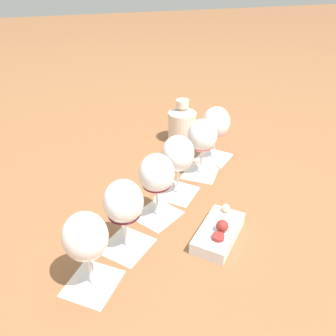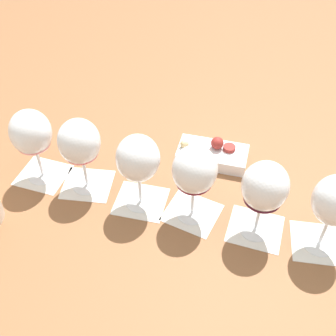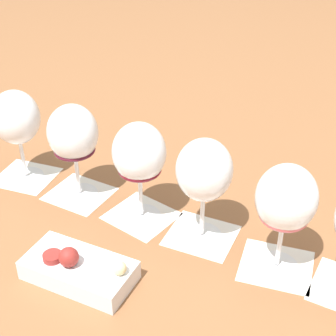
{
  "view_description": "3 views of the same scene",
  "coord_description": "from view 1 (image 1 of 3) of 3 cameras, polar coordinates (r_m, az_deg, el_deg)",
  "views": [
    {
      "loc": [
        0.8,
        -0.25,
        0.63
      ],
      "look_at": [
        -0.0,
        -0.0,
        0.12
      ],
      "focal_mm": 38.0,
      "sensor_mm": 36.0,
      "label": 1
    },
    {
      "loc": [
        -0.31,
        -0.55,
        0.74
      ],
      "look_at": [
        -0.0,
        -0.0,
        0.12
      ],
      "focal_mm": 45.0,
      "sensor_mm": 36.0,
      "label": 2
    },
    {
      "loc": [
        0.23,
        0.69,
        0.59
      ],
      "look_at": [
        -0.0,
        -0.0,
        0.12
      ],
      "focal_mm": 55.0,
      "sensor_mm": 36.0,
      "label": 3
    }
  ],
  "objects": [
    {
      "name": "tasting_card_4",
      "position": [
        0.92,
        -6.62,
        -12.26
      ],
      "size": [
        0.16,
        0.16,
        0.0
      ],
      "color": "silver",
      "rests_on": "ground_plane"
    },
    {
      "name": "wine_glass_4",
      "position": [
        0.83,
        -7.15,
        -5.77
      ],
      "size": [
        0.09,
        0.09,
        0.19
      ],
      "color": "white",
      "rests_on": "tasting_card_4"
    },
    {
      "name": "tasting_card_2",
      "position": [
        1.09,
        1.5,
        -3.97
      ],
      "size": [
        0.16,
        0.16,
        0.0
      ],
      "color": "silver",
      "rests_on": "ground_plane"
    },
    {
      "name": "tasting_card_0",
      "position": [
        1.29,
        7.32,
        1.71
      ],
      "size": [
        0.16,
        0.16,
        0.0
      ],
      "color": "silver",
      "rests_on": "ground_plane"
    },
    {
      "name": "tasting_card_5",
      "position": [
        0.84,
        -12.01,
        -17.63
      ],
      "size": [
        0.16,
        0.15,
        0.0
      ],
      "color": "silver",
      "rests_on": "ground_plane"
    },
    {
      "name": "wine_glass_0",
      "position": [
        1.23,
        7.71,
        6.93
      ],
      "size": [
        0.09,
        0.09,
        0.19
      ],
      "color": "white",
      "rests_on": "tasting_card_0"
    },
    {
      "name": "tasting_card_3",
      "position": [
        1.0,
        -1.73,
        -7.49
      ],
      "size": [
        0.15,
        0.15,
        0.0
      ],
      "color": "silver",
      "rests_on": "ground_plane"
    },
    {
      "name": "wine_glass_5",
      "position": [
        0.75,
        -13.08,
        -11.14
      ],
      "size": [
        0.09,
        0.09,
        0.19
      ],
      "color": "white",
      "rests_on": "tasting_card_5"
    },
    {
      "name": "snack_dish",
      "position": [
        0.93,
        8.15,
        -10.12
      ],
      "size": [
        0.19,
        0.18,
        0.07
      ],
      "color": "silver",
      "rests_on": "ground_plane"
    },
    {
      "name": "ceramic_vase",
      "position": [
        1.37,
        2.26,
        7.15
      ],
      "size": [
        0.11,
        0.11,
        0.17
      ],
      "color": "beige",
      "rests_on": "ground_plane"
    },
    {
      "name": "wine_glass_2",
      "position": [
        1.02,
        1.6,
        1.93
      ],
      "size": [
        0.09,
        0.09,
        0.19
      ],
      "color": "white",
      "rests_on": "tasting_card_2"
    },
    {
      "name": "ground_plane",
      "position": [
        1.04,
        0.08,
        -5.89
      ],
      "size": [
        8.0,
        8.0,
        0.0
      ],
      "primitive_type": "plane",
      "color": "brown"
    },
    {
      "name": "tasting_card_1",
      "position": [
        1.19,
        5.21,
        -0.74
      ],
      "size": [
        0.16,
        0.15,
        0.0
      ],
      "color": "silver",
      "rests_on": "ground_plane"
    },
    {
      "name": "wine_glass_3",
      "position": [
        0.93,
        -1.85,
        -1.27
      ],
      "size": [
        0.09,
        0.09,
        0.19
      ],
      "color": "white",
      "rests_on": "tasting_card_3"
    },
    {
      "name": "wine_glass_1",
      "position": [
        1.13,
        5.52,
        4.81
      ],
      "size": [
        0.09,
        0.09,
        0.19
      ],
      "color": "white",
      "rests_on": "tasting_card_1"
    }
  ]
}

